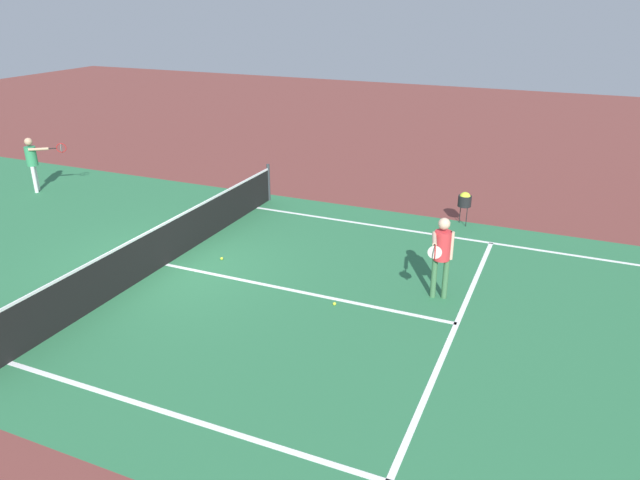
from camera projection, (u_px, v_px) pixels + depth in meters
ground_plane at (166, 265)px, 13.06m from camera, size 60.00×60.00×0.00m
court_surface_inbounds at (166, 265)px, 13.06m from camera, size 10.62×24.40×0.00m
line_sideline_left at (354, 471)px, 7.39m from camera, size 0.10×11.89×0.01m
line_sideline_right at (472, 240)px, 14.36m from camera, size 0.10×11.89×0.01m
line_service_near at (457, 324)px, 10.71m from camera, size 8.22×0.10×0.01m
line_center_service at (297, 291)px, 11.88m from camera, size 0.10×6.40×0.01m
net at (164, 244)px, 12.87m from camera, size 9.77×0.09×1.07m
player_near at (442, 250)px, 11.24m from camera, size 1.22×0.41×1.66m
player_far at (33, 159)px, 17.54m from camera, size 0.68×1.10×1.64m
ball_hopper at (465, 200)px, 15.09m from camera, size 0.34×0.34×0.87m
tennis_ball_near_net at (222, 258)px, 13.28m from camera, size 0.07×0.07×0.07m
tennis_ball_mid_court at (334, 304)px, 11.34m from camera, size 0.07×0.07×0.07m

